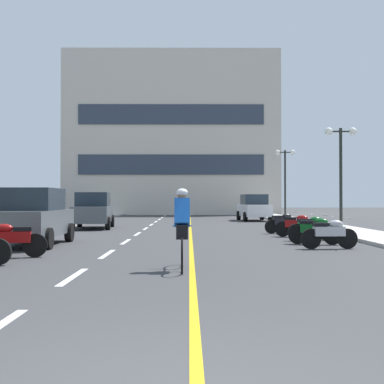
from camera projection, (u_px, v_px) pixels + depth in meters
ground_plane at (185, 230)px, 24.60m from camera, size 140.00×140.00×0.00m
curb_left at (53, 225)px, 27.56m from camera, size 2.40×72.00×0.12m
curb_right at (318, 225)px, 27.64m from camera, size 2.40×72.00×0.12m
lane_dash_1 at (73, 277)px, 9.59m from camera, size 0.14×2.20×0.01m
lane_dash_2 at (107, 254)px, 13.59m from camera, size 0.14×2.20×0.01m
lane_dash_3 at (126, 242)px, 17.59m from camera, size 0.14×2.20×0.01m
lane_dash_4 at (138, 234)px, 21.59m from camera, size 0.14×2.20×0.01m
lane_dash_5 at (146, 229)px, 25.59m from camera, size 0.14×2.20×0.01m
lane_dash_6 at (151, 225)px, 29.59m from camera, size 0.14×2.20×0.01m
lane_dash_7 at (156, 222)px, 33.59m from camera, size 0.14×2.20×0.01m
lane_dash_8 at (159, 219)px, 37.59m from camera, size 0.14×2.20×0.01m
lane_dash_9 at (162, 217)px, 41.59m from camera, size 0.14×2.20×0.01m
lane_dash_10 at (165, 216)px, 45.59m from camera, size 0.14×2.20×0.01m
lane_dash_11 at (167, 215)px, 49.59m from camera, size 0.14×2.20×0.01m
centre_line_yellow at (190, 226)px, 27.60m from camera, size 0.12×66.00×0.01m
office_building at (173, 137)px, 53.00m from camera, size 21.14×8.70×16.05m
street_lamp_mid at (341, 154)px, 23.17m from camera, size 1.46×0.36×4.63m
street_lamp_far at (285, 168)px, 36.95m from camera, size 1.46×0.36×4.96m
parked_car_near at (33, 217)px, 16.21m from camera, size 1.95×4.22×1.82m
parked_car_mid at (93, 210)px, 25.75m from camera, size 2.19×4.32×1.82m
parked_car_far at (254, 207)px, 35.22m from camera, size 2.13×4.30×1.82m
motorcycle_3 at (12, 239)px, 12.73m from camera, size 1.69×0.61×0.92m
motorcycle_4 at (330, 233)px, 15.02m from camera, size 1.70×0.60×0.92m
motorcycle_5 at (315, 230)px, 16.51m from camera, size 1.65×0.76×0.92m
motorcycle_6 at (311, 227)px, 18.08m from camera, size 1.70×0.60×0.92m
motorcycle_7 at (297, 225)px, 19.80m from camera, size 1.65×0.77×0.92m
motorcycle_8 at (283, 222)px, 21.97m from camera, size 1.64×0.80×0.92m
cyclist_rider at (182, 227)px, 10.55m from camera, size 0.42×1.77×1.71m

